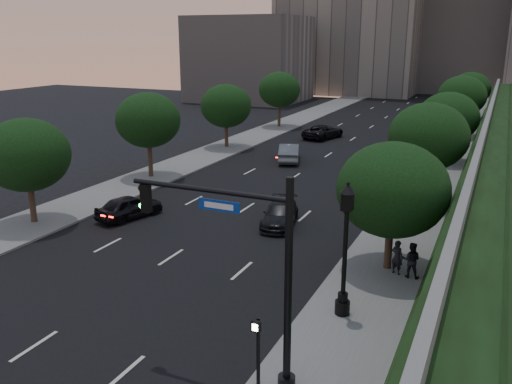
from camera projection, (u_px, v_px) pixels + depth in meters
The scene contains 28 objects.
ground at pixel (107, 300), 23.11m from camera, with size 160.00×160.00×0.00m, color black.
road_surface at pixel (322, 159), 49.35m from camera, with size 16.00×140.00×0.02m, color black.
sidewalk_right at pixel (439, 170), 45.26m from camera, with size 4.50×140.00×0.15m, color slate.
sidewalk_left at pixel (222, 149), 53.40m from camera, with size 4.50×140.00×0.15m, color slate.
parapet_wall at pixel (486, 125), 41.04m from camera, with size 0.35×90.00×0.70m, color slate.
office_block_left at pixel (354, 8), 104.70m from camera, with size 26.00×20.00×32.00m, color gray.
office_block_mid at pixel (466, 24), 106.34m from camera, with size 22.00×18.00×26.00m, color #A39B95.
office_block_filler at pixel (249, 59), 92.72m from camera, with size 18.00×16.00×14.00m, color #A39B95.
tree_right_a at pixel (393, 190), 24.90m from camera, with size 5.20×5.20×6.24m.
tree_right_b at pixel (429, 137), 35.26m from camera, with size 5.20×5.20×6.74m.
tree_right_c at pixel (448, 118), 46.77m from camera, with size 5.20×5.20×6.24m.
tree_right_d at pixel (462, 96), 58.88m from camera, with size 5.20×5.20×6.74m.
tree_right_e at pixel (470, 89), 72.14m from camera, with size 5.20×5.20×6.24m.
tree_left_a at pixel (26, 155), 31.28m from camera, with size 5.00×5.00×6.34m.
tree_left_b at pixel (148, 120), 41.68m from camera, with size 5.00×5.00×6.71m.
tree_left_c at pixel (226, 106), 53.15m from camera, with size 5.00×5.00×6.34m.
tree_left_d at pixel (279, 90), 65.30m from camera, with size 5.00×5.00×6.71m.
traffic_signal_mast at pixel (255, 278), 16.64m from camera, with size 5.68×0.56×7.00m.
street_lamp at pixel (345, 256), 20.97m from camera, with size 0.64×0.64×5.62m.
pedestrian_signal at pixel (258, 346), 16.84m from camera, with size 0.30×0.33×2.50m.
sedan_near_left at pixel (129, 207), 33.27m from camera, with size 1.73×4.29×1.46m, color black.
sedan_mid_left at pixel (289, 152), 48.30m from camera, with size 1.73×4.95×1.63m, color slate.
sedan_far_left at pixel (323, 132), 59.12m from camera, with size 2.51×5.44×1.51m, color black.
sedan_near_right at pixel (280, 214), 32.06m from camera, with size 1.85×4.56×1.32m, color black.
sedan_far_right at pixel (407, 152), 49.27m from camera, with size 1.62×4.03×1.37m, color #4C4D52.
pedestrian_a at pixel (397, 257), 25.07m from camera, with size 0.60×0.39×1.64m, color black.
pedestrian_b at pixel (411, 260), 24.70m from camera, with size 0.82×0.64×1.69m, color black.
pedestrian_c at pixel (410, 210), 31.88m from camera, with size 0.96×0.40×1.64m, color black.
Camera 1 is at (14.47, -16.41, 10.84)m, focal length 38.00 mm.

